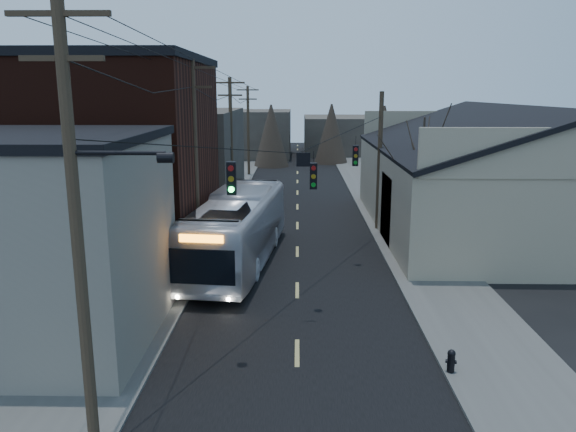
# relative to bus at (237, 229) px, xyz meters

# --- Properties ---
(road_surface) EXTENTS (9.00, 110.00, 0.02)m
(road_surface) POSITION_rel_bus_xyz_m (3.00, 12.17, -1.78)
(road_surface) COLOR black
(road_surface) RESTS_ON ground
(sidewalk_left) EXTENTS (4.00, 110.00, 0.12)m
(sidewalk_left) POSITION_rel_bus_xyz_m (-3.50, 12.17, -1.73)
(sidewalk_left) COLOR #474744
(sidewalk_left) RESTS_ON ground
(sidewalk_right) EXTENTS (4.00, 110.00, 0.12)m
(sidewalk_right) POSITION_rel_bus_xyz_m (9.50, 12.17, -1.73)
(sidewalk_right) COLOR #474744
(sidewalk_right) RESTS_ON ground
(building_clapboard) EXTENTS (8.00, 8.00, 7.00)m
(building_clapboard) POSITION_rel_bus_xyz_m (-6.00, -8.83, 1.71)
(building_clapboard) COLOR #6C655A
(building_clapboard) RESTS_ON ground
(building_brick) EXTENTS (10.00, 12.00, 10.00)m
(building_brick) POSITION_rel_bus_xyz_m (-7.00, 2.17, 3.21)
(building_brick) COLOR black
(building_brick) RESTS_ON ground
(building_left_far) EXTENTS (9.00, 14.00, 7.00)m
(building_left_far) POSITION_rel_bus_xyz_m (-6.50, 18.17, 1.71)
(building_left_far) COLOR #38322D
(building_left_far) RESTS_ON ground
(warehouse) EXTENTS (16.16, 20.60, 7.73)m
(warehouse) POSITION_rel_bus_xyz_m (16.00, 7.17, 0.90)
(warehouse) COLOR tan
(warehouse) RESTS_ON ground
(building_far_left) EXTENTS (10.00, 12.00, 6.00)m
(building_far_left) POSITION_rel_bus_xyz_m (-3.00, 47.17, 1.21)
(building_far_left) COLOR #38322D
(building_far_left) RESTS_ON ground
(building_far_right) EXTENTS (12.00, 14.00, 5.00)m
(building_far_right) POSITION_rel_bus_xyz_m (10.00, 52.17, 0.71)
(building_far_right) COLOR #38322D
(building_far_right) RESTS_ON ground
(bare_tree) EXTENTS (0.40, 0.40, 7.20)m
(bare_tree) POSITION_rel_bus_xyz_m (9.50, 2.17, 1.81)
(bare_tree) COLOR black
(bare_tree) RESTS_ON ground
(utility_lines) EXTENTS (11.24, 45.28, 10.50)m
(utility_lines) POSITION_rel_bus_xyz_m (-0.11, 6.31, 3.16)
(utility_lines) COLOR #382B1E
(utility_lines) RESTS_ON ground
(bus) EXTENTS (4.40, 13.12, 3.59)m
(bus) POSITION_rel_bus_xyz_m (0.00, 0.00, 0.00)
(bus) COLOR #B8BBC5
(bus) RESTS_ON ground
(parked_car) EXTENTS (2.14, 4.71, 1.50)m
(parked_car) POSITION_rel_bus_xyz_m (-0.27, 8.92, -1.04)
(parked_car) COLOR #9D9FA4
(parked_car) RESTS_ON ground
(fire_hydrant) EXTENTS (0.35, 0.25, 0.73)m
(fire_hydrant) POSITION_rel_bus_xyz_m (7.70, -11.24, -1.28)
(fire_hydrant) COLOR black
(fire_hydrant) RESTS_ON sidewalk_right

